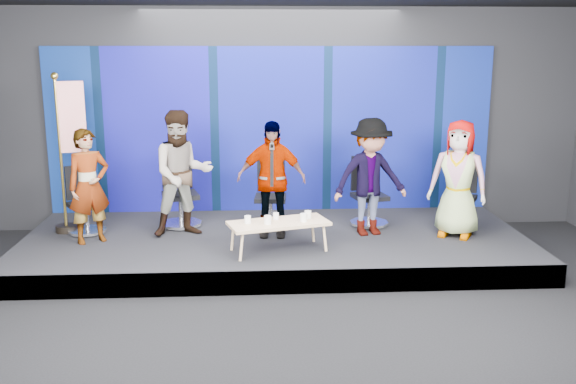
# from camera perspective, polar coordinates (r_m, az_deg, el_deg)

# --- Properties ---
(ground) EXTENTS (10.00, 10.00, 0.00)m
(ground) POSITION_cam_1_polar(r_m,az_deg,el_deg) (6.84, -0.30, -12.25)
(ground) COLOR black
(ground) RESTS_ON ground
(room_walls) EXTENTS (10.02, 8.02, 3.51)m
(room_walls) POSITION_cam_1_polar(r_m,az_deg,el_deg) (6.21, -0.33, 8.48)
(room_walls) COLOR black
(room_walls) RESTS_ON ground
(riser) EXTENTS (7.00, 3.00, 0.30)m
(riser) POSITION_cam_1_polar(r_m,az_deg,el_deg) (9.12, -1.14, -4.71)
(riser) COLOR black
(riser) RESTS_ON ground
(backdrop) EXTENTS (7.00, 0.08, 2.60)m
(backdrop) POSITION_cam_1_polar(r_m,az_deg,el_deg) (10.23, -1.50, 5.54)
(backdrop) COLOR navy
(backdrop) RESTS_ON riser
(chair_a) EXTENTS (0.74, 0.74, 0.95)m
(chair_a) POSITION_cam_1_polar(r_m,az_deg,el_deg) (9.55, -17.59, -1.62)
(chair_a) COLOR silver
(chair_a) RESTS_ON riser
(panelist_a) EXTENTS (0.67, 0.61, 1.54)m
(panelist_a) POSITION_cam_1_polar(r_m,az_deg,el_deg) (8.97, -17.28, 0.49)
(panelist_a) COLOR black
(panelist_a) RESTS_ON riser
(chair_b) EXTENTS (0.75, 0.75, 1.08)m
(chair_b) POSITION_cam_1_polar(r_m,az_deg,el_deg) (9.59, -9.57, -0.87)
(chair_b) COLOR silver
(chair_b) RESTS_ON riser
(panelist_b) EXTENTS (1.00, 0.87, 1.76)m
(panelist_b) POSITION_cam_1_polar(r_m,az_deg,el_deg) (8.98, -9.38, 1.61)
(panelist_b) COLOR black
(panelist_b) RESTS_ON riser
(chair_c) EXTENTS (0.61, 0.61, 1.00)m
(chair_c) POSITION_cam_1_polar(r_m,az_deg,el_deg) (9.45, -1.55, -1.08)
(chair_c) COLOR silver
(chair_c) RESTS_ON riser
(panelist_c) EXTENTS (0.98, 0.47, 1.62)m
(panelist_c) POSITION_cam_1_polar(r_m,az_deg,el_deg) (8.85, -1.50, 1.16)
(panelist_c) COLOR black
(panelist_c) RESTS_ON riser
(chair_d) EXTENTS (0.68, 0.68, 1.02)m
(chair_d) POSITION_cam_1_polar(r_m,az_deg,el_deg) (9.58, 7.14, -0.94)
(chair_d) COLOR silver
(chair_d) RESTS_ON riser
(panelist_d) EXTENTS (1.17, 0.82, 1.64)m
(panelist_d) POSITION_cam_1_polar(r_m,az_deg,el_deg) (8.99, 7.32, 1.32)
(panelist_d) COLOR black
(panelist_d) RESTS_ON riser
(chair_e) EXTENTS (0.77, 0.77, 1.01)m
(chair_e) POSITION_cam_1_polar(r_m,az_deg,el_deg) (9.73, 14.98, -1.08)
(chair_e) COLOR silver
(chair_e) RESTS_ON riser
(panelist_e) EXTENTS (0.95, 0.84, 1.63)m
(panelist_e) POSITION_cam_1_polar(r_m,az_deg,el_deg) (9.14, 14.89, 1.14)
(panelist_e) COLOR black
(panelist_e) RESTS_ON riser
(coffee_table) EXTENTS (1.37, 0.88, 0.39)m
(coffee_table) POSITION_cam_1_polar(r_m,az_deg,el_deg) (8.27, -0.84, -2.88)
(coffee_table) COLOR tan
(coffee_table) RESTS_ON riser
(mug_a) EXTENTS (0.08, 0.08, 0.10)m
(mug_a) POSITION_cam_1_polar(r_m,az_deg,el_deg) (8.19, -3.60, -2.47)
(mug_a) COLOR silver
(mug_a) RESTS_ON coffee_table
(mug_b) EXTENTS (0.09, 0.09, 0.11)m
(mug_b) POSITION_cam_1_polar(r_m,az_deg,el_deg) (8.15, -1.82, -2.49)
(mug_b) COLOR silver
(mug_b) RESTS_ON coffee_table
(mug_c) EXTENTS (0.07, 0.07, 0.09)m
(mug_c) POSITION_cam_1_polar(r_m,az_deg,el_deg) (8.37, -1.08, -2.15)
(mug_c) COLOR silver
(mug_c) RESTS_ON coffee_table
(mug_d) EXTENTS (0.09, 0.09, 0.11)m
(mug_d) POSITION_cam_1_polar(r_m,az_deg,el_deg) (8.26, 1.39, -2.29)
(mug_d) COLOR silver
(mug_d) RESTS_ON coffee_table
(mug_e) EXTENTS (0.09, 0.09, 0.10)m
(mug_e) POSITION_cam_1_polar(r_m,az_deg,el_deg) (8.40, 1.78, -2.03)
(mug_e) COLOR silver
(mug_e) RESTS_ON coffee_table
(flag_stand) EXTENTS (0.51, 0.30, 2.25)m
(flag_stand) POSITION_cam_1_polar(r_m,az_deg,el_deg) (9.50, -18.91, 3.64)
(flag_stand) COLOR black
(flag_stand) RESTS_ON riser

